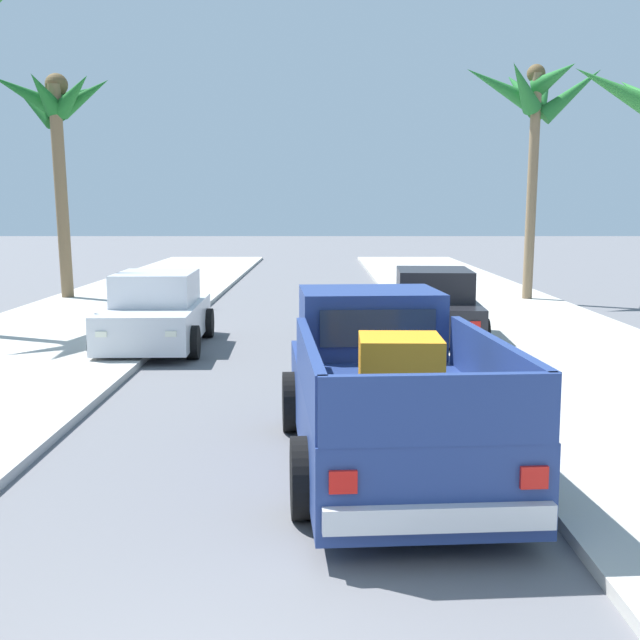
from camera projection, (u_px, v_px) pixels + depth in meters
sidewalk_left at (24, 353)px, 15.53m from camera, size 5.12×60.00×0.12m
sidewalk_right at (564, 353)px, 15.50m from camera, size 5.12×60.00×0.12m
curb_left at (83, 353)px, 15.53m from camera, size 0.16×60.00×0.10m
curb_right at (504, 353)px, 15.50m from camera, size 0.16×60.00×0.10m
pickup_truck at (387, 392)px, 8.96m from camera, size 2.48×5.33×1.80m
car_left_near at (435, 307)px, 17.33m from camera, size 2.21×4.34×1.54m
car_right_near at (159, 313)px, 16.40m from camera, size 2.12×4.30×1.54m
palm_tree_left_mid at (537, 102)px, 23.46m from camera, size 4.23×3.44×7.06m
palm_tree_right_mid at (59, 113)px, 23.80m from camera, size 3.59×3.21×6.79m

